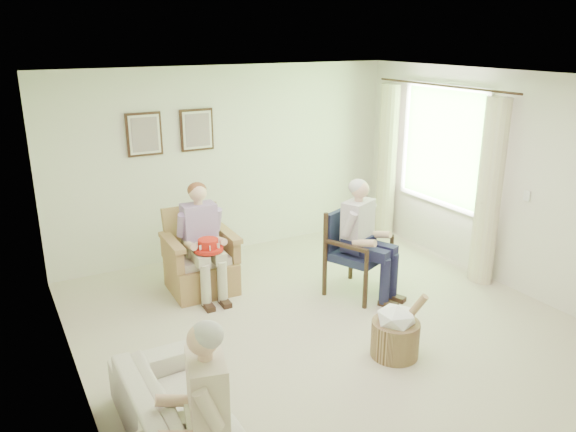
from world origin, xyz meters
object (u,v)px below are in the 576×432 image
object	(u,v)px
sofa	(187,422)
person_sofa	(204,404)
person_wicker	(202,233)
red_hat	(208,246)
wicker_armchair	(200,265)
hatbox	(396,331)
wood_armchair	(354,248)
person_dark	(363,231)

from	to	relation	value
sofa	person_sofa	distance (m)	0.57
person_wicker	red_hat	world-z (taller)	person_wicker
wicker_armchair	person_wicker	xyz separation A→B (m)	(-0.00, -0.13, 0.46)
hatbox	sofa	bearing A→B (deg)	-171.80
wood_armchair	person_sofa	size ratio (longest dim) A/B	0.81
person_dark	red_hat	xyz separation A→B (m)	(-1.63, 0.74, -0.14)
sofa	person_sofa	xyz separation A→B (m)	(-0.00, -0.39, 0.41)
person_dark	person_wicker	bearing A→B (deg)	126.18
person_sofa	hatbox	size ratio (longest dim) A/B	1.80
wicker_armchair	person_wicker	size ratio (longest dim) A/B	0.75
wood_armchair	wicker_armchair	bearing A→B (deg)	127.07
person_wicker	person_dark	bearing A→B (deg)	-28.65
wood_armchair	person_dark	size ratio (longest dim) A/B	0.72
person_dark	person_sofa	size ratio (longest dim) A/B	1.12
wood_armchair	person_sofa	world-z (taller)	person_sofa
sofa	red_hat	world-z (taller)	red_hat
sofa	person_dark	bearing A→B (deg)	-60.04
person_dark	hatbox	size ratio (longest dim) A/B	2.02
person_dark	red_hat	world-z (taller)	person_dark
wicker_armchair	person_sofa	bearing A→B (deg)	-108.00
wicker_armchair	person_wicker	world-z (taller)	person_wicker
wicker_armchair	hatbox	bearing A→B (deg)	-62.50
person_dark	person_sofa	distance (m)	3.34
person_wicker	hatbox	size ratio (longest dim) A/B	1.95
person_sofa	hatbox	xyz separation A→B (m)	(2.21, 0.71, -0.42)
person_sofa	wood_armchair	bearing A→B (deg)	141.89
person_wicker	person_dark	xyz separation A→B (m)	(1.62, -0.95, 0.04)
person_dark	wood_armchair	bearing A→B (deg)	66.50
sofa	person_dark	distance (m)	3.17
sofa	person_dark	xyz separation A→B (m)	(2.71, 1.56, 0.54)
wicker_armchair	sofa	world-z (taller)	wicker_armchair
person_dark	person_sofa	world-z (taller)	person_dark
wood_armchair	sofa	xyz separation A→B (m)	(-2.71, -1.73, -0.27)
wicker_armchair	person_dark	distance (m)	2.01
wood_armchair	red_hat	bearing A→B (deg)	137.05
person_dark	person_sofa	bearing A→B (deg)	-167.72
wicker_armchair	hatbox	world-z (taller)	wicker_armchair
person_wicker	person_sofa	world-z (taller)	person_wicker
wood_armchair	red_hat	world-z (taller)	wood_armchair
person_wicker	hatbox	world-z (taller)	person_wicker
wood_armchair	hatbox	distance (m)	1.52
sofa	person_wicker	size ratio (longest dim) A/B	1.43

